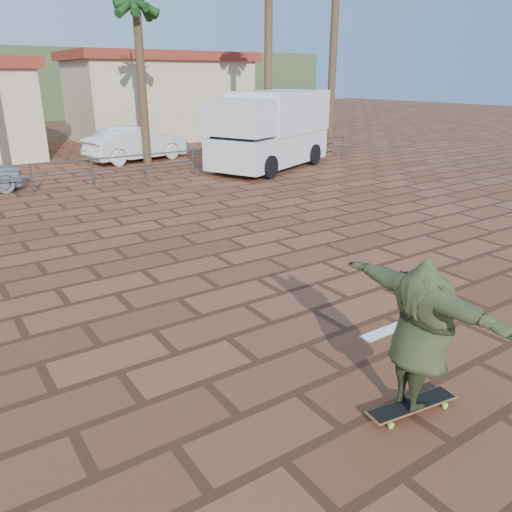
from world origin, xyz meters
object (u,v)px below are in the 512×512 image
(campervan, at_px, (271,128))
(car_white, at_px, (137,143))
(skateboarder, at_px, (421,334))
(longboard, at_px, (412,405))

(campervan, height_order, car_white, campervan)
(car_white, bearing_deg, campervan, -152.32)
(skateboarder, xyz_separation_m, car_white, (4.25, 19.22, -0.25))
(campervan, bearing_deg, car_white, 104.62)
(longboard, distance_m, campervan, 16.49)
(longboard, height_order, campervan, campervan)
(longboard, xyz_separation_m, campervan, (8.17, 14.24, 1.54))
(campervan, bearing_deg, skateboarder, -143.45)
(skateboarder, relative_size, car_white, 0.47)
(campervan, relative_size, car_white, 1.37)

